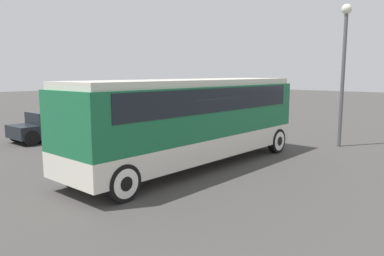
{
  "coord_description": "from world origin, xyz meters",
  "views": [
    {
      "loc": [
        -9.8,
        -8.64,
        3.32
      ],
      "look_at": [
        0.0,
        0.0,
        1.39
      ],
      "focal_mm": 35.0,
      "sensor_mm": 36.0,
      "label": 1
    }
  ],
  "objects_px": {
    "parked_car_mid": "(164,118)",
    "lamp_post": "(344,56)",
    "parked_car_near": "(59,125)",
    "tour_bus": "(194,115)"
  },
  "relations": [
    {
      "from": "parked_car_mid",
      "to": "lamp_post",
      "type": "xyz_separation_m",
      "value": [
        1.92,
        -9.43,
        3.33
      ]
    },
    {
      "from": "lamp_post",
      "to": "parked_car_mid",
      "type": "bearing_deg",
      "value": 101.53
    },
    {
      "from": "parked_car_near",
      "to": "parked_car_mid",
      "type": "xyz_separation_m",
      "value": [
        5.52,
        -1.96,
        0.02
      ]
    },
    {
      "from": "tour_bus",
      "to": "parked_car_near",
      "type": "xyz_separation_m",
      "value": [
        -0.31,
        8.81,
        -1.14
      ]
    },
    {
      "from": "tour_bus",
      "to": "parked_car_mid",
      "type": "xyz_separation_m",
      "value": [
        5.21,
        6.85,
        -1.11
      ]
    },
    {
      "from": "tour_bus",
      "to": "parked_car_mid",
      "type": "distance_m",
      "value": 8.68
    },
    {
      "from": "parked_car_near",
      "to": "parked_car_mid",
      "type": "height_order",
      "value": "parked_car_mid"
    },
    {
      "from": "parked_car_near",
      "to": "lamp_post",
      "type": "relative_size",
      "value": 0.75
    },
    {
      "from": "tour_bus",
      "to": "parked_car_mid",
      "type": "bearing_deg",
      "value": 52.73
    },
    {
      "from": "parked_car_mid",
      "to": "tour_bus",
      "type": "bearing_deg",
      "value": -127.27
    }
  ]
}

